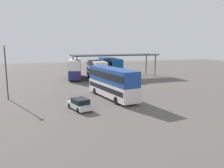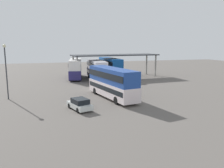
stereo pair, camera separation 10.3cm
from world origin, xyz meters
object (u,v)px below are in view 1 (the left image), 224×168
at_px(parked_hatchback, 80,104).
at_px(lamppost_tall, 6,65).
at_px(double_decker_mid_row, 96,69).
at_px(double_decker_near_canopy, 75,68).
at_px(double_decker_far_right, 110,67).
at_px(double_decker_main, 112,82).

height_order(parked_hatchback, lamppost_tall, lamppost_tall).
bearing_deg(double_decker_mid_row, lamppost_tall, 133.73).
bearing_deg(double_decker_mid_row, double_decker_near_canopy, 56.12).
bearing_deg(double_decker_far_right, double_decker_main, 163.17).
height_order(double_decker_main, double_decker_far_right, double_decker_far_right).
height_order(double_decker_main, double_decker_mid_row, double_decker_main).
bearing_deg(parked_hatchback, double_decker_far_right, -41.10).
height_order(double_decker_near_canopy, lamppost_tall, lamppost_tall).
bearing_deg(double_decker_near_canopy, double_decker_main, -164.19).
distance_m(parked_hatchback, double_decker_near_canopy, 25.14).
xyz_separation_m(double_decker_main, double_decker_near_canopy, (-2.36, 20.36, -0.01)).
relative_size(double_decker_near_canopy, lamppost_tall, 1.47).
bearing_deg(parked_hatchback, double_decker_mid_row, -35.01).
relative_size(double_decker_main, parked_hatchback, 2.72).
height_order(parked_hatchback, double_decker_near_canopy, double_decker_near_canopy).
distance_m(parked_hatchback, double_decker_far_right, 26.75).
xyz_separation_m(parked_hatchback, lamppost_tall, (-8.68, 7.99, 4.08)).
bearing_deg(double_decker_near_canopy, double_decker_mid_row, -116.79).
xyz_separation_m(double_decker_main, parked_hatchback, (-5.26, -4.56, -1.65)).
distance_m(double_decker_main, double_decker_near_canopy, 20.50).
bearing_deg(double_decker_main, double_decker_mid_row, -16.62).
height_order(double_decker_main, lamppost_tall, lamppost_tall).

